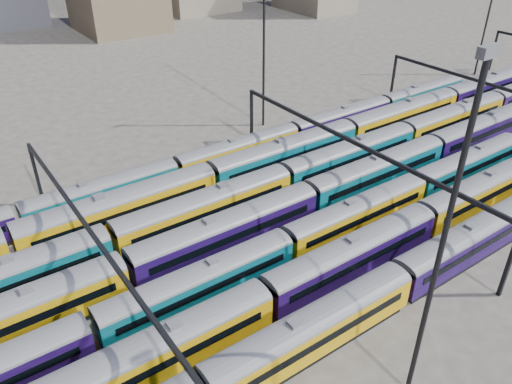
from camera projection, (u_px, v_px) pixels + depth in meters
ground at (280, 228)px, 55.04m from camera, size 500.00×500.00×0.00m
rake_0 at (400, 278)px, 44.04m from camera, size 120.34×2.94×4.94m
rake_1 at (265, 296)px, 42.06m from camera, size 122.63×2.99×5.03m
rake_2 at (92, 329)px, 39.12m from camera, size 115.87×2.83×4.75m
rake_3 at (126, 269)px, 44.90m from camera, size 128.94×3.14×5.30m
rake_4 at (284, 177)px, 59.22m from camera, size 128.53×3.13×5.28m
rake_5 at (120, 206)px, 53.57m from camera, size 157.09×3.28×5.54m
rake_6 at (176, 168)px, 61.85m from camera, size 112.00×2.73×4.59m
gantry_1 at (93, 242)px, 41.67m from camera, size 0.35×40.35×8.03m
gantry_2 at (352, 150)px, 56.44m from camera, size 0.35×40.35×8.03m
gantry_3 at (503, 96)px, 71.21m from camera, size 0.35×40.35×8.03m
mast_2 at (443, 240)px, 29.95m from camera, size 1.40×0.50×25.60m
mast_3 at (264, 36)px, 71.95m from camera, size 1.40×0.50×25.60m
mast_5 at (491, 2)px, 93.77m from camera, size 1.40×0.50×25.60m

